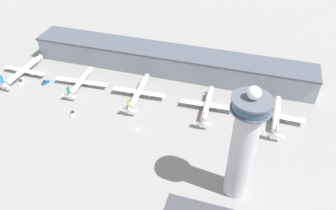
{
  "coord_description": "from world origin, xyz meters",
  "views": [
    {
      "loc": [
        61.87,
        -140.53,
        142.82
      ],
      "look_at": [
        15.79,
        13.54,
        13.14
      ],
      "focal_mm": 35.0,
      "sensor_mm": 36.0,
      "label": 1
    }
  ],
  "objects_px": {
    "airplane_gate_alpha": "(23,71)",
    "airplane_gate_delta": "(207,105)",
    "service_truck_catering": "(73,114)",
    "service_truck_water": "(45,82)",
    "service_truck_baggage": "(255,115)",
    "airplane_gate_echo": "(276,116)",
    "control_tower": "(243,145)",
    "service_truck_fuel": "(21,81)",
    "airplane_gate_bravo": "(81,82)",
    "airplane_gate_charlie": "(138,92)"
  },
  "relations": [
    {
      "from": "airplane_gate_echo",
      "to": "service_truck_catering",
      "type": "relative_size",
      "value": 6.04
    },
    {
      "from": "service_truck_fuel",
      "to": "service_truck_baggage",
      "type": "height_order",
      "value": "service_truck_fuel"
    },
    {
      "from": "airplane_gate_alpha",
      "to": "service_truck_baggage",
      "type": "relative_size",
      "value": 6.38
    },
    {
      "from": "airplane_gate_bravo",
      "to": "airplane_gate_charlie",
      "type": "distance_m",
      "value": 46.22
    },
    {
      "from": "airplane_gate_bravo",
      "to": "airplane_gate_delta",
      "type": "height_order",
      "value": "airplane_gate_delta"
    },
    {
      "from": "airplane_gate_charlie",
      "to": "service_truck_fuel",
      "type": "bearing_deg",
      "value": -174.84
    },
    {
      "from": "airplane_gate_delta",
      "to": "service_truck_water",
      "type": "distance_m",
      "value": 123.32
    },
    {
      "from": "airplane_gate_charlie",
      "to": "airplane_gate_delta",
      "type": "height_order",
      "value": "airplane_gate_charlie"
    },
    {
      "from": "service_truck_water",
      "to": "service_truck_fuel",
      "type": "bearing_deg",
      "value": -166.67
    },
    {
      "from": "service_truck_baggage",
      "to": "service_truck_water",
      "type": "distance_m",
      "value": 155.66
    },
    {
      "from": "airplane_gate_bravo",
      "to": "service_truck_baggage",
      "type": "relative_size",
      "value": 5.67
    },
    {
      "from": "airplane_gate_echo",
      "to": "airplane_gate_bravo",
      "type": "bearing_deg",
      "value": -179.7
    },
    {
      "from": "airplane_gate_echo",
      "to": "service_truck_fuel",
      "type": "distance_m",
      "value": 186.94
    },
    {
      "from": "airplane_gate_delta",
      "to": "service_truck_water",
      "type": "relative_size",
      "value": 6.47
    },
    {
      "from": "airplane_gate_alpha",
      "to": "airplane_gate_echo",
      "type": "relative_size",
      "value": 1.16
    },
    {
      "from": "service_truck_catering",
      "to": "airplane_gate_echo",
      "type": "bearing_deg",
      "value": 13.86
    },
    {
      "from": "airplane_gate_echo",
      "to": "service_truck_fuel",
      "type": "xyz_separation_m",
      "value": [
        -186.65,
        -9.89,
        -3.37
      ]
    },
    {
      "from": "airplane_gate_alpha",
      "to": "airplane_gate_delta",
      "type": "relative_size",
      "value": 1.13
    },
    {
      "from": "airplane_gate_charlie",
      "to": "service_truck_water",
      "type": "bearing_deg",
      "value": -176.91
    },
    {
      "from": "airplane_gate_alpha",
      "to": "service_truck_water",
      "type": "bearing_deg",
      "value": -13.22
    },
    {
      "from": "airplane_gate_charlie",
      "to": "service_truck_catering",
      "type": "relative_size",
      "value": 6.62
    },
    {
      "from": "control_tower",
      "to": "airplane_gate_alpha",
      "type": "height_order",
      "value": "control_tower"
    },
    {
      "from": "airplane_gate_delta",
      "to": "airplane_gate_echo",
      "type": "relative_size",
      "value": 1.03
    },
    {
      "from": "service_truck_baggage",
      "to": "control_tower",
      "type": "bearing_deg",
      "value": -94.84
    },
    {
      "from": "airplane_gate_echo",
      "to": "service_truck_baggage",
      "type": "relative_size",
      "value": 5.49
    },
    {
      "from": "airplane_gate_echo",
      "to": "service_truck_fuel",
      "type": "relative_size",
      "value": 4.55
    },
    {
      "from": "airplane_gate_charlie",
      "to": "service_truck_baggage",
      "type": "bearing_deg",
      "value": 1.83
    },
    {
      "from": "airplane_gate_charlie",
      "to": "airplane_gate_delta",
      "type": "bearing_deg",
      "value": -0.24
    },
    {
      "from": "service_truck_baggage",
      "to": "airplane_gate_echo",
      "type": "bearing_deg",
      "value": -4.64
    },
    {
      "from": "airplane_gate_alpha",
      "to": "service_truck_fuel",
      "type": "relative_size",
      "value": 5.29
    },
    {
      "from": "control_tower",
      "to": "service_truck_fuel",
      "type": "relative_size",
      "value": 7.7
    },
    {
      "from": "service_truck_catering",
      "to": "service_truck_water",
      "type": "relative_size",
      "value": 1.04
    },
    {
      "from": "service_truck_water",
      "to": "airplane_gate_bravo",
      "type": "bearing_deg",
      "value": 9.91
    },
    {
      "from": "airplane_gate_delta",
      "to": "airplane_gate_alpha",
      "type": "bearing_deg",
      "value": 179.43
    },
    {
      "from": "airplane_gate_charlie",
      "to": "airplane_gate_echo",
      "type": "distance_m",
      "value": 94.64
    },
    {
      "from": "service_truck_catering",
      "to": "airplane_gate_alpha",
      "type": "bearing_deg",
      "value": 152.35
    },
    {
      "from": "airplane_gate_alpha",
      "to": "airplane_gate_delta",
      "type": "bearing_deg",
      "value": -0.57
    },
    {
      "from": "control_tower",
      "to": "service_truck_water",
      "type": "bearing_deg",
      "value": 159.42
    },
    {
      "from": "airplane_gate_delta",
      "to": "airplane_gate_echo",
      "type": "xyz_separation_m",
      "value": [
        45.18,
        1.78,
        -0.12
      ]
    },
    {
      "from": "control_tower",
      "to": "airplane_gate_echo",
      "type": "relative_size",
      "value": 1.69
    },
    {
      "from": "control_tower",
      "to": "service_truck_baggage",
      "type": "bearing_deg",
      "value": 85.16
    },
    {
      "from": "airplane_gate_delta",
      "to": "service_truck_baggage",
      "type": "height_order",
      "value": "airplane_gate_delta"
    },
    {
      "from": "airplane_gate_delta",
      "to": "service_truck_baggage",
      "type": "bearing_deg",
      "value": 5.0
    },
    {
      "from": "service_truck_catering",
      "to": "service_truck_water",
      "type": "xyz_separation_m",
      "value": [
        -38.31,
        26.52,
        0.07
      ]
    },
    {
      "from": "airplane_gate_delta",
      "to": "service_truck_fuel",
      "type": "xyz_separation_m",
      "value": [
        -141.46,
        -8.1,
        -3.5
      ]
    },
    {
      "from": "control_tower",
      "to": "service_truck_fuel",
      "type": "height_order",
      "value": "control_tower"
    },
    {
      "from": "airplane_gate_echo",
      "to": "service_truck_water",
      "type": "height_order",
      "value": "airplane_gate_echo"
    },
    {
      "from": "airplane_gate_bravo",
      "to": "service_truck_baggage",
      "type": "bearing_deg",
      "value": 0.8
    },
    {
      "from": "airplane_gate_echo",
      "to": "service_truck_water",
      "type": "bearing_deg",
      "value": -178.11
    },
    {
      "from": "service_truck_fuel",
      "to": "airplane_gate_delta",
      "type": "bearing_deg",
      "value": 3.28
    }
  ]
}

